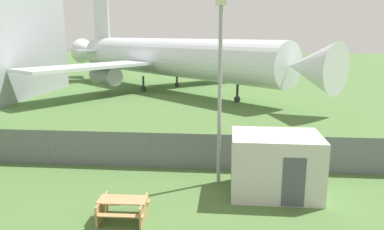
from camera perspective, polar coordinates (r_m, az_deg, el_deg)
perimeter_fence at (r=18.26m, az=-6.62°, el=-5.34°), size 56.07×0.07×1.75m
airplane at (r=43.07m, az=-3.90°, el=8.73°), size 32.88×30.13×12.12m
portable_cabin at (r=15.55m, az=12.59°, el=-7.34°), size 3.52×2.59×2.47m
picnic_bench_near_cabin at (r=13.64m, az=-10.48°, el=-13.60°), size 1.72×1.44×0.76m
light_mast at (r=15.54m, az=4.30°, el=6.38°), size 0.44×0.44×7.85m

